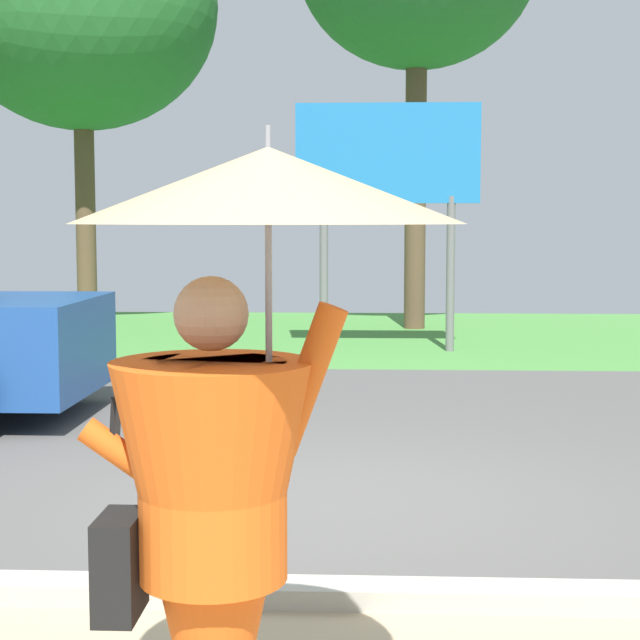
% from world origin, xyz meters
% --- Properties ---
extents(ground_plane, '(40.00, 22.00, 0.20)m').
position_xyz_m(ground_plane, '(0.00, 2.95, -0.05)').
color(ground_plane, '#565451').
extents(monk_pedestrian, '(1.14, 1.14, 2.13)m').
position_xyz_m(monk_pedestrian, '(-0.13, -3.93, 1.16)').
color(monk_pedestrian, '#E55B19').
rests_on(monk_pedestrian, ground_plane).
extents(roadside_billboard, '(2.60, 0.12, 3.50)m').
position_xyz_m(roadside_billboard, '(0.55, 7.92, 2.55)').
color(roadside_billboard, slate).
rests_on(roadside_billboard, ground_plane).
extents(tree_right_mid, '(4.87, 4.87, 7.90)m').
position_xyz_m(tree_right_mid, '(-4.87, 11.89, 5.67)').
color(tree_right_mid, brown).
rests_on(tree_right_mid, ground_plane).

